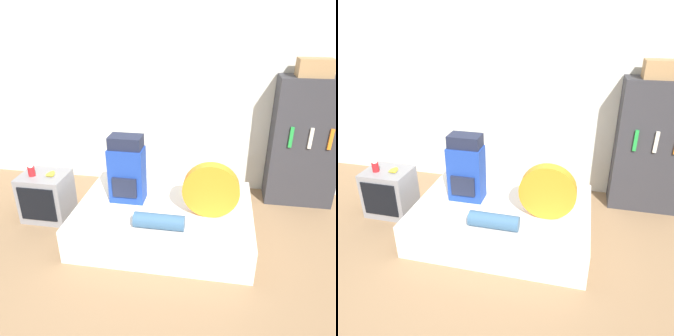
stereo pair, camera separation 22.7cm
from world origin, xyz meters
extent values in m
plane|color=#846647|center=(0.00, 0.00, 0.00)|extent=(16.00, 16.00, 0.00)
cube|color=silver|center=(0.00, 1.94, 1.30)|extent=(8.00, 0.05, 2.60)
cube|color=silver|center=(0.20, 0.68, 0.19)|extent=(1.90, 1.36, 0.38)
cube|color=navy|center=(-0.22, 0.73, 0.69)|extent=(0.38, 0.23, 0.62)
cube|color=#191E33|center=(-0.22, 0.74, 1.07)|extent=(0.35, 0.22, 0.14)
cube|color=#191E33|center=(-0.22, 0.60, 0.60)|extent=(0.27, 0.03, 0.22)
cylinder|color=orange|center=(0.70, 0.56, 0.67)|extent=(0.58, 0.12, 0.58)
cylinder|color=#33567A|center=(0.22, 0.24, 0.46)|extent=(0.50, 0.16, 0.16)
cube|color=gray|center=(-1.27, 0.79, 0.29)|extent=(0.55, 0.44, 0.58)
cube|color=black|center=(-1.27, 0.56, 0.30)|extent=(0.44, 0.02, 0.42)
cylinder|color=#B2191E|center=(-1.38, 0.74, 0.64)|extent=(0.08, 0.08, 0.11)
cylinder|color=white|center=(-1.38, 0.74, 0.70)|extent=(0.06, 0.06, 0.02)
ellipsoid|color=yellow|center=(-1.19, 0.79, 0.60)|extent=(0.08, 0.14, 0.04)
ellipsoid|color=yellow|center=(-1.18, 0.79, 0.60)|extent=(0.06, 0.14, 0.04)
ellipsoid|color=yellow|center=(-1.17, 0.79, 0.60)|extent=(0.04, 0.14, 0.04)
ellipsoid|color=yellow|center=(-1.16, 0.79, 0.60)|extent=(0.06, 0.14, 0.04)
ellipsoid|color=yellow|center=(-1.15, 0.79, 0.60)|extent=(0.08, 0.14, 0.04)
cube|color=#2D2D33|center=(1.82, 1.70, 0.82)|extent=(0.84, 0.39, 1.64)
cube|color=#1E8E38|center=(1.59, 1.49, 0.96)|extent=(0.04, 0.02, 0.25)
cube|color=beige|center=(1.82, 1.49, 0.96)|extent=(0.04, 0.02, 0.25)
cube|color=orange|center=(2.04, 1.49, 0.96)|extent=(0.04, 0.02, 0.25)
cube|color=#99754C|center=(1.77, 1.68, 1.74)|extent=(0.39, 0.24, 0.20)
camera|label=1|loc=(0.74, -2.38, 2.31)|focal=35.00mm
camera|label=2|loc=(0.96, -2.33, 2.31)|focal=35.00mm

